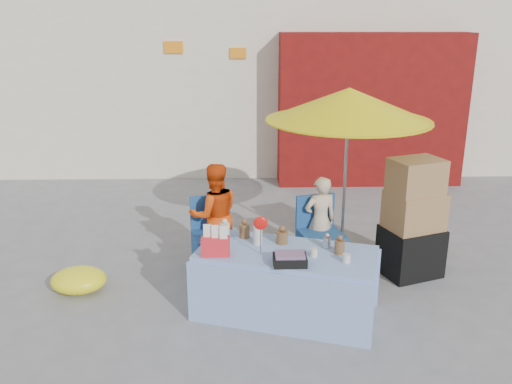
{
  "coord_description": "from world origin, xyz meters",
  "views": [
    {
      "loc": [
        -0.04,
        -5.1,
        2.86
      ],
      "look_at": [
        0.11,
        0.6,
        1.0
      ],
      "focal_mm": 38.0,
      "sensor_mm": 36.0,
      "label": 1
    }
  ],
  "objects_px": {
    "vendor_orange": "(215,215)",
    "chair_right": "(320,248)",
    "market_table": "(285,282)",
    "box_stack": "(413,223)",
    "chair_left": "(214,249)",
    "umbrella": "(349,105)",
    "vendor_beige": "(320,221)"
  },
  "relations": [
    {
      "from": "vendor_orange",
      "to": "chair_right",
      "type": "bearing_deg",
      "value": 159.57
    },
    {
      "from": "market_table",
      "to": "box_stack",
      "type": "height_order",
      "value": "box_stack"
    },
    {
      "from": "market_table",
      "to": "chair_right",
      "type": "bearing_deg",
      "value": 81.54
    },
    {
      "from": "chair_right",
      "to": "box_stack",
      "type": "xyz_separation_m",
      "value": [
        1.01,
        -0.19,
        0.38
      ]
    },
    {
      "from": "market_table",
      "to": "chair_left",
      "type": "height_order",
      "value": "market_table"
    },
    {
      "from": "market_table",
      "to": "chair_right",
      "type": "distance_m",
      "value": 1.15
    },
    {
      "from": "vendor_orange",
      "to": "umbrella",
      "type": "relative_size",
      "value": 0.6
    },
    {
      "from": "market_table",
      "to": "vendor_beige",
      "type": "bearing_deg",
      "value": 84.02
    },
    {
      "from": "chair_right",
      "to": "umbrella",
      "type": "relative_size",
      "value": 0.41
    },
    {
      "from": "vendor_orange",
      "to": "umbrella",
      "type": "height_order",
      "value": "umbrella"
    },
    {
      "from": "chair_left",
      "to": "vendor_orange",
      "type": "bearing_deg",
      "value": 74.08
    },
    {
      "from": "market_table",
      "to": "chair_right",
      "type": "xyz_separation_m",
      "value": [
        0.5,
        1.03,
        -0.09
      ]
    },
    {
      "from": "vendor_beige",
      "to": "box_stack",
      "type": "distance_m",
      "value": 1.06
    },
    {
      "from": "vendor_orange",
      "to": "umbrella",
      "type": "distance_m",
      "value": 2.01
    },
    {
      "from": "vendor_beige",
      "to": "box_stack",
      "type": "relative_size",
      "value": 0.79
    },
    {
      "from": "chair_right",
      "to": "box_stack",
      "type": "distance_m",
      "value": 1.1
    },
    {
      "from": "chair_right",
      "to": "vendor_beige",
      "type": "relative_size",
      "value": 0.78
    },
    {
      "from": "chair_right",
      "to": "market_table",
      "type": "bearing_deg",
      "value": -129.95
    },
    {
      "from": "chair_left",
      "to": "vendor_beige",
      "type": "bearing_deg",
      "value": -8.13
    },
    {
      "from": "vendor_beige",
      "to": "umbrella",
      "type": "distance_m",
      "value": 1.39
    },
    {
      "from": "chair_left",
      "to": "vendor_beige",
      "type": "height_order",
      "value": "vendor_beige"
    },
    {
      "from": "chair_right",
      "to": "vendor_orange",
      "type": "distance_m",
      "value": 1.31
    },
    {
      "from": "vendor_beige",
      "to": "chair_left",
      "type": "bearing_deg",
      "value": -8.13
    },
    {
      "from": "box_stack",
      "to": "chair_right",
      "type": "bearing_deg",
      "value": 169.39
    },
    {
      "from": "market_table",
      "to": "chair_right",
      "type": "height_order",
      "value": "market_table"
    },
    {
      "from": "market_table",
      "to": "box_stack",
      "type": "distance_m",
      "value": 1.75
    },
    {
      "from": "vendor_orange",
      "to": "vendor_beige",
      "type": "relative_size",
      "value": 1.15
    },
    {
      "from": "chair_right",
      "to": "vendor_beige",
      "type": "xyz_separation_m",
      "value": [
        0.0,
        0.13,
        0.29
      ]
    },
    {
      "from": "chair_right",
      "to": "umbrella",
      "type": "distance_m",
      "value": 1.69
    },
    {
      "from": "umbrella",
      "to": "vendor_beige",
      "type": "bearing_deg",
      "value": -153.43
    },
    {
      "from": "vendor_orange",
      "to": "vendor_beige",
      "type": "distance_m",
      "value": 1.25
    },
    {
      "from": "chair_right",
      "to": "vendor_orange",
      "type": "bearing_deg",
      "value": 159.57
    }
  ]
}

